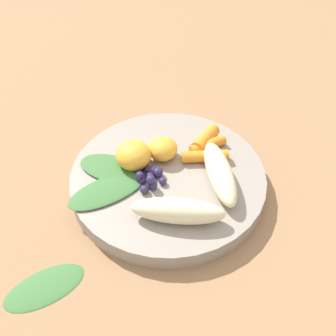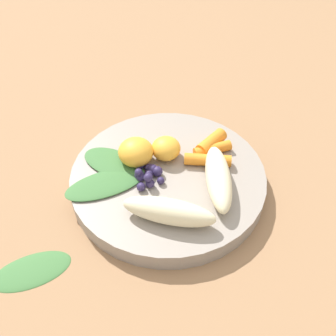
% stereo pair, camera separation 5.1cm
% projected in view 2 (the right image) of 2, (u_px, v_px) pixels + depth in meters
% --- Properties ---
extents(ground_plane, '(2.40, 2.40, 0.00)m').
position_uv_depth(ground_plane, '(168.00, 186.00, 0.55)').
color(ground_plane, '#99704C').
extents(bowl, '(0.26, 0.26, 0.03)m').
position_uv_depth(bowl, '(168.00, 180.00, 0.54)').
color(bowl, gray).
rests_on(bowl, ground_plane).
extents(banana_peeled_left, '(0.11, 0.08, 0.03)m').
position_uv_depth(banana_peeled_left, '(218.00, 178.00, 0.51)').
color(banana_peeled_left, beige).
rests_on(banana_peeled_left, bowl).
extents(banana_peeled_right, '(0.06, 0.12, 0.03)m').
position_uv_depth(banana_peeled_right, '(169.00, 211.00, 0.47)').
color(banana_peeled_right, beige).
rests_on(banana_peeled_right, bowl).
extents(orange_segment_near, '(0.05, 0.05, 0.04)m').
position_uv_depth(orange_segment_near, '(137.00, 151.00, 0.54)').
color(orange_segment_near, '#F4A833').
rests_on(orange_segment_near, bowl).
extents(orange_segment_far, '(0.04, 0.04, 0.03)m').
position_uv_depth(orange_segment_far, '(166.00, 148.00, 0.55)').
color(orange_segment_far, '#F4A833').
rests_on(orange_segment_far, bowl).
extents(carrot_front, '(0.04, 0.06, 0.02)m').
position_uv_depth(carrot_front, '(208.00, 160.00, 0.54)').
color(carrot_front, orange).
rests_on(carrot_front, bowl).
extents(carrot_mid_left, '(0.05, 0.05, 0.01)m').
position_uv_depth(carrot_mid_left, '(212.00, 149.00, 0.56)').
color(carrot_mid_left, orange).
rests_on(carrot_mid_left, bowl).
extents(carrot_mid_right, '(0.05, 0.03, 0.02)m').
position_uv_depth(carrot_mid_right, '(211.00, 142.00, 0.56)').
color(carrot_mid_right, orange).
rests_on(carrot_mid_right, bowl).
extents(blueberry_pile, '(0.05, 0.05, 0.02)m').
position_uv_depth(blueberry_pile, '(147.00, 174.00, 0.52)').
color(blueberry_pile, '#2D234C').
rests_on(blueberry_pile, bowl).
extents(coconut_shred_patch, '(0.04, 0.04, 0.00)m').
position_uv_depth(coconut_shred_patch, '(126.00, 167.00, 0.54)').
color(coconut_shred_patch, white).
rests_on(coconut_shred_patch, bowl).
extents(kale_leaf_left, '(0.05, 0.09, 0.00)m').
position_uv_depth(kale_leaf_left, '(114.00, 163.00, 0.54)').
color(kale_leaf_left, '#3D7038').
rests_on(kale_leaf_left, bowl).
extents(kale_leaf_right, '(0.11, 0.10, 0.00)m').
position_uv_depth(kale_leaf_right, '(106.00, 184.00, 0.52)').
color(kale_leaf_right, '#3D7038').
rests_on(kale_leaf_right, bowl).
extents(kale_leaf_stray, '(0.10, 0.09, 0.01)m').
position_uv_depth(kale_leaf_stray, '(31.00, 270.00, 0.46)').
color(kale_leaf_stray, '#3D7038').
rests_on(kale_leaf_stray, ground_plane).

